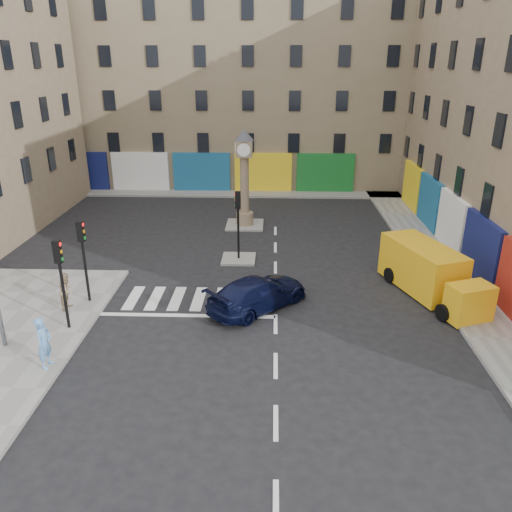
# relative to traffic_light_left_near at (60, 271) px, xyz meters

# --- Properties ---
(ground) EXTENTS (120.00, 120.00, 0.00)m
(ground) POSITION_rel_traffic_light_left_near_xyz_m (8.30, -0.20, -2.62)
(ground) COLOR black
(ground) RESTS_ON ground
(sidewalk_right) EXTENTS (2.60, 30.00, 0.15)m
(sidewalk_right) POSITION_rel_traffic_light_left_near_xyz_m (17.00, 9.80, -2.55)
(sidewalk_right) COLOR gray
(sidewalk_right) RESTS_ON ground
(sidewalk_far) EXTENTS (32.00, 2.40, 0.15)m
(sidewalk_far) POSITION_rel_traffic_light_left_near_xyz_m (4.30, 22.00, -2.55)
(sidewalk_far) COLOR gray
(sidewalk_far) RESTS_ON ground
(island_near) EXTENTS (1.80, 1.80, 0.12)m
(island_near) POSITION_rel_traffic_light_left_near_xyz_m (6.30, 7.80, -2.56)
(island_near) COLOR gray
(island_near) RESTS_ON ground
(island_far) EXTENTS (2.40, 2.40, 0.12)m
(island_far) POSITION_rel_traffic_light_left_near_xyz_m (6.30, 13.80, -2.56)
(island_far) COLOR gray
(island_far) RESTS_ON ground
(building_far) EXTENTS (32.00, 10.00, 17.00)m
(building_far) POSITION_rel_traffic_light_left_near_xyz_m (4.30, 27.80, 5.88)
(building_far) COLOR #827157
(building_far) RESTS_ON ground
(traffic_light_left_near) EXTENTS (0.28, 0.22, 3.70)m
(traffic_light_left_near) POSITION_rel_traffic_light_left_near_xyz_m (0.00, 0.00, 0.00)
(traffic_light_left_near) COLOR black
(traffic_light_left_near) RESTS_ON sidewalk_left
(traffic_light_left_far) EXTENTS (0.28, 0.22, 3.70)m
(traffic_light_left_far) POSITION_rel_traffic_light_left_near_xyz_m (0.00, 2.40, 0.00)
(traffic_light_left_far) COLOR black
(traffic_light_left_far) RESTS_ON sidewalk_left
(traffic_light_island) EXTENTS (0.28, 0.22, 3.70)m
(traffic_light_island) POSITION_rel_traffic_light_left_near_xyz_m (6.30, 7.80, -0.03)
(traffic_light_island) COLOR black
(traffic_light_island) RESTS_ON island_near
(clock_pillar) EXTENTS (1.20, 1.20, 6.10)m
(clock_pillar) POSITION_rel_traffic_light_left_near_xyz_m (6.30, 13.80, 0.93)
(clock_pillar) COLOR #8B795B
(clock_pillar) RESTS_ON island_far
(navy_sedan) EXTENTS (4.85, 4.88, 1.42)m
(navy_sedan) POSITION_rel_traffic_light_left_near_xyz_m (7.53, 2.26, -1.91)
(navy_sedan) COLOR black
(navy_sedan) RESTS_ON ground
(yellow_van) EXTENTS (3.75, 6.36, 2.22)m
(yellow_van) POSITION_rel_traffic_light_left_near_xyz_m (15.32, 3.86, -1.52)
(yellow_van) COLOR #F4B014
(yellow_van) RESTS_ON ground
(pedestrian_blue) EXTENTS (0.51, 0.72, 1.87)m
(pedestrian_blue) POSITION_rel_traffic_light_left_near_xyz_m (0.30, -2.70, -1.53)
(pedestrian_blue) COLOR #609DDC
(pedestrian_blue) RESTS_ON sidewalk_left
(pedestrian_tan) EXTENTS (0.64, 0.81, 1.64)m
(pedestrian_tan) POSITION_rel_traffic_light_left_near_xyz_m (-0.62, 1.64, -1.65)
(pedestrian_tan) COLOR #967C5C
(pedestrian_tan) RESTS_ON sidewalk_left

